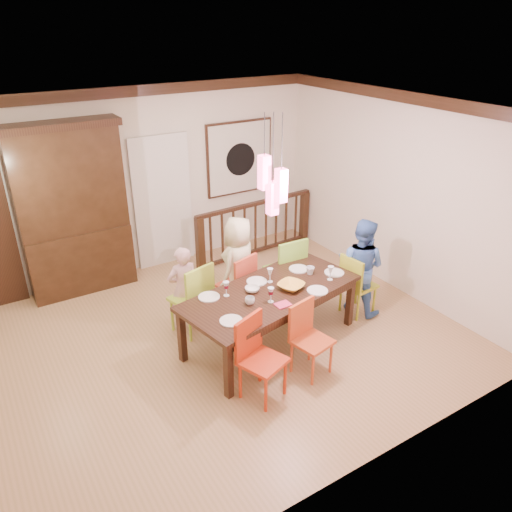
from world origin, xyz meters
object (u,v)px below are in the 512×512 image
chair_far_left (190,293)px  person_far_mid (239,265)px  dining_table (271,296)px  person_far_left (184,288)px  china_hutch (73,211)px  person_end_right (360,266)px  balustrade (255,227)px  chair_end_right (359,280)px

chair_far_left → person_far_mid: size_ratio=0.72×
dining_table → person_far_left: bearing=120.5°
dining_table → china_hutch: bearing=111.0°
china_hutch → chair_far_left: bearing=-64.6°
person_far_left → person_far_mid: bearing=-177.7°
person_far_left → person_end_right: 2.43m
balustrade → person_far_mid: size_ratio=1.66×
chair_far_left → balustrade: size_ratio=0.43×
person_end_right → dining_table: bearing=64.9°
chair_far_left → dining_table: bearing=119.3°
person_end_right → balustrade: bearing=-18.7°
dining_table → chair_end_right: 1.44m
chair_end_right → balustrade: bearing=-0.3°
balustrade → person_end_right: bearing=-87.2°
china_hutch → balustrade: size_ratio=1.10×
balustrade → person_far_left: person_far_left is taller
dining_table → person_end_right: size_ratio=1.75×
dining_table → person_end_right: (1.47, -0.01, 0.02)m
chair_far_left → person_far_left: (-0.04, 0.13, 0.01)m
dining_table → person_far_mid: 0.90m
dining_table → chair_far_left: size_ratio=2.42×
china_hutch → person_far_mid: 2.54m
chair_end_right → china_hutch: china_hutch is taller
chair_end_right → balustrade: size_ratio=0.39×
dining_table → chair_end_right: (1.43, -0.06, -0.16)m
person_end_right → china_hutch: bearing=24.6°
china_hutch → person_far_left: (0.88, -1.79, -0.68)m
dining_table → balustrade: (1.22, 2.34, -0.17)m
chair_far_left → chair_end_right: 2.32m
person_end_right → person_far_mid: bearing=32.4°
person_far_left → person_end_right: person_end_right is taller
china_hutch → person_far_left: bearing=-63.9°
chair_far_left → china_hutch: 2.24m
person_far_left → person_end_right: bearing=159.8°
chair_end_right → person_far_mid: 1.68m
dining_table → person_far_left: 1.19m
person_far_left → person_far_mid: person_far_mid is taller
dining_table → balustrade: 2.64m
china_hutch → person_far_mid: china_hutch is taller
chair_far_left → person_end_right: bearing=145.8°
dining_table → person_far_mid: bearing=75.4°
dining_table → person_end_right: person_end_right is taller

